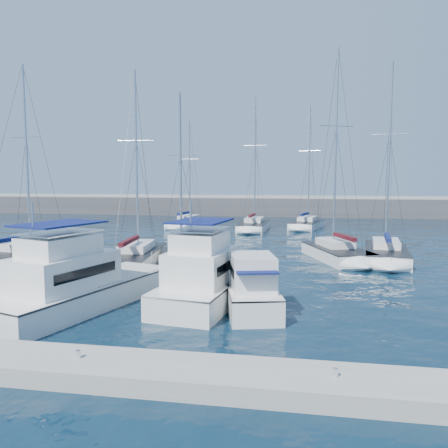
% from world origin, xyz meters
% --- Properties ---
extents(ground, '(220.00, 220.00, 0.00)m').
position_xyz_m(ground, '(0.00, 0.00, 0.00)').
color(ground, black).
rests_on(ground, ground).
extents(breakwater, '(160.00, 6.00, 4.45)m').
position_xyz_m(breakwater, '(0.00, 52.00, 1.05)').
color(breakwater, '#424244').
rests_on(breakwater, ground).
extents(dock, '(40.00, 2.20, 0.60)m').
position_xyz_m(dock, '(0.00, -11.00, 0.30)').
color(dock, gray).
rests_on(dock, ground).
extents(dock_cleat_centre, '(0.16, 0.16, 0.25)m').
position_xyz_m(dock_cleat_centre, '(0.00, -11.00, 0.72)').
color(dock_cleat_centre, silver).
rests_on(dock_cleat_centre, dock).
extents(dock_cleat_near_stbd, '(0.16, 0.16, 0.25)m').
position_xyz_m(dock_cleat_near_stbd, '(8.00, -11.00, 0.72)').
color(dock_cleat_near_stbd, silver).
rests_on(dock_cleat_near_stbd, dock).
extents(motor_yacht_port_inner, '(6.24, 10.72, 4.69)m').
position_xyz_m(motor_yacht_port_inner, '(-3.65, -4.19, 1.13)').
color(motor_yacht_port_inner, silver).
rests_on(motor_yacht_port_inner, ground).
extents(motor_yacht_stbd_inner, '(4.51, 9.27, 4.69)m').
position_xyz_m(motor_yacht_stbd_inner, '(2.31, -1.94, 1.13)').
color(motor_yacht_stbd_inner, silver).
rests_on(motor_yacht_stbd_inner, ground).
extents(motor_yacht_stbd_outer, '(3.52, 5.88, 3.20)m').
position_xyz_m(motor_yacht_stbd_outer, '(4.73, -3.18, 0.94)').
color(motor_yacht_stbd_outer, silver).
rests_on(motor_yacht_stbd_outer, ground).
extents(sailboat_mid_a, '(4.20, 8.33, 15.09)m').
position_xyz_m(sailboat_mid_a, '(-13.45, 6.04, 0.53)').
color(sailboat_mid_a, silver).
rests_on(sailboat_mid_a, ground).
extents(sailboat_mid_b, '(3.98, 9.44, 14.59)m').
position_xyz_m(sailboat_mid_b, '(-4.96, 6.92, 0.51)').
color(sailboat_mid_b, silver).
rests_on(sailboat_mid_b, ground).
extents(sailboat_mid_c, '(5.01, 8.39, 12.68)m').
position_xyz_m(sailboat_mid_c, '(-1.18, 6.04, 0.50)').
color(sailboat_mid_c, silver).
rests_on(sailboat_mid_c, ground).
extents(sailboat_mid_d, '(5.48, 8.17, 16.70)m').
position_xyz_m(sailboat_mid_d, '(9.96, 11.30, 0.55)').
color(sailboat_mid_d, silver).
rests_on(sailboat_mid_d, ground).
extents(sailboat_mid_e, '(4.22, 8.95, 15.62)m').
position_xyz_m(sailboat_mid_e, '(13.72, 11.73, 0.53)').
color(sailboat_mid_e, silver).
rests_on(sailboat_mid_e, ground).
extents(sailboat_back_a, '(4.22, 8.18, 14.16)m').
position_xyz_m(sailboat_back_a, '(-7.24, 31.69, 0.52)').
color(sailboat_back_a, silver).
rests_on(sailboat_back_a, ground).
extents(sailboat_back_b, '(3.55, 8.12, 16.69)m').
position_xyz_m(sailboat_back_b, '(1.57, 29.91, 0.55)').
color(sailboat_back_b, silver).
rests_on(sailboat_back_b, ground).
extents(sailboat_back_c, '(4.81, 7.59, 15.77)m').
position_xyz_m(sailboat_back_c, '(8.07, 32.64, 0.55)').
color(sailboat_back_c, silver).
rests_on(sailboat_back_c, ground).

